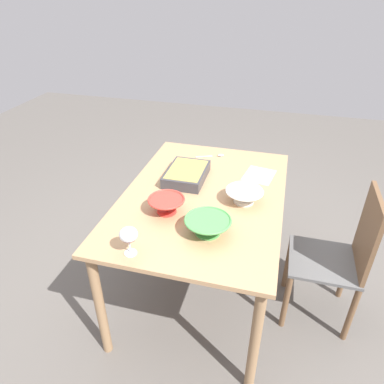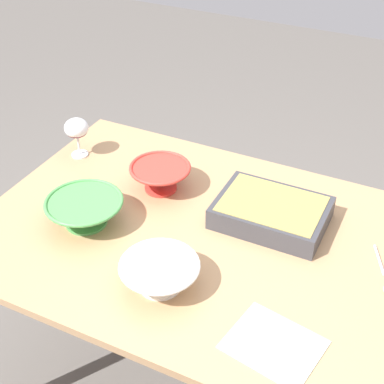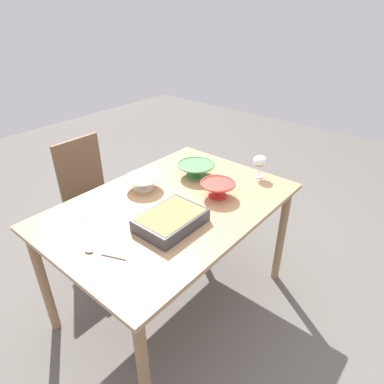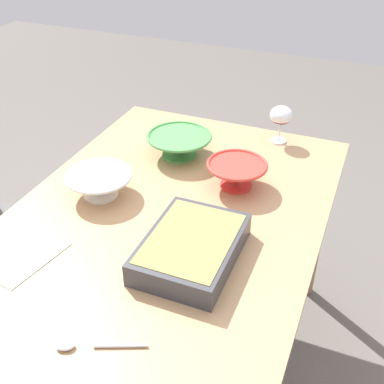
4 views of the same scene
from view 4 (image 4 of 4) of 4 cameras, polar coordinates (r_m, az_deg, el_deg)
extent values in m
plane|color=#5B5651|center=(2.07, -2.38, -19.95)|extent=(8.00, 8.00, 0.00)
cube|color=tan|center=(1.52, -3.04, -3.00)|extent=(1.38, 0.95, 0.03)
cylinder|color=#93704E|center=(2.17, 14.56, -4.18)|extent=(0.05, 0.05, 0.74)
cylinder|color=#93704E|center=(2.36, -5.57, 0.43)|extent=(0.05, 0.05, 0.74)
cube|color=#595959|center=(2.10, -21.62, -4.94)|extent=(0.38, 0.41, 0.02)
cylinder|color=brown|center=(2.06, -19.50, -13.87)|extent=(0.04, 0.04, 0.42)
cylinder|color=brown|center=(2.24, -14.01, -8.04)|extent=(0.04, 0.04, 0.42)
cylinder|color=brown|center=(2.44, -21.21, -5.53)|extent=(0.04, 0.04, 0.42)
cylinder|color=white|center=(1.95, 10.13, 5.95)|extent=(0.06, 0.06, 0.01)
cylinder|color=white|center=(1.93, 10.24, 6.99)|extent=(0.01, 0.01, 0.07)
ellipsoid|color=white|center=(1.90, 10.46, 8.91)|extent=(0.09, 0.09, 0.07)
ellipsoid|color=#4C0A19|center=(1.90, 10.42, 8.55)|extent=(0.08, 0.08, 0.04)
cube|color=#38383D|center=(1.33, -0.07, -6.62)|extent=(0.34, 0.24, 0.07)
cube|color=#9E8C47|center=(1.32, -0.07, -5.75)|extent=(0.30, 0.22, 0.02)
cylinder|color=white|center=(1.63, -10.65, -0.18)|extent=(0.12, 0.12, 0.01)
cone|color=white|center=(1.61, -10.79, 0.92)|extent=(0.21, 0.21, 0.07)
torus|color=white|center=(1.59, -10.92, 1.93)|extent=(0.22, 0.22, 0.01)
cylinder|color=#4C994C|center=(1.82, -1.48, 4.43)|extent=(0.13, 0.13, 0.01)
cone|color=#4C994C|center=(1.80, -1.50, 5.55)|extent=(0.23, 0.23, 0.07)
torus|color=#4C994C|center=(1.78, -1.51, 6.57)|extent=(0.24, 0.24, 0.01)
cylinder|color=red|center=(1.65, 5.19, 0.80)|extent=(0.11, 0.11, 0.01)
cone|color=red|center=(1.63, 5.27, 2.05)|extent=(0.20, 0.20, 0.08)
torus|color=red|center=(1.61, 5.34, 3.22)|extent=(0.20, 0.20, 0.01)
cylinder|color=silver|center=(1.16, -8.39, -17.47)|extent=(0.06, 0.12, 0.01)
ellipsoid|color=silver|center=(1.18, -14.58, -17.10)|extent=(0.04, 0.05, 0.01)
cube|color=#B2CCB7|center=(1.45, -19.54, -6.91)|extent=(0.25, 0.22, 0.00)
camera|label=1|loc=(3.00, 5.03, 38.17)|focal=32.92mm
camera|label=2|loc=(1.82, -58.41, 26.73)|focal=52.74mm
camera|label=3|loc=(0.60, 117.66, -6.99)|focal=31.23mm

